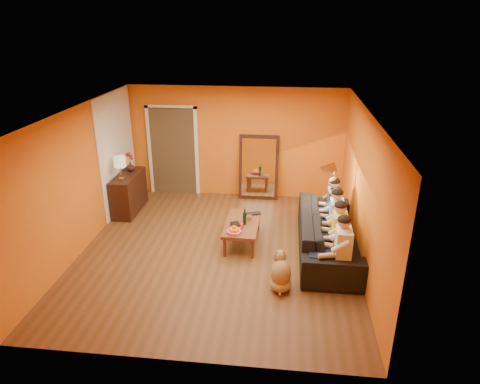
# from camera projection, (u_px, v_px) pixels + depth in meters

# --- Properties ---
(room_shell) EXTENTS (5.00, 5.50, 2.60)m
(room_shell) POSITION_uv_depth(u_px,v_px,m) (220.00, 179.00, 7.78)
(room_shell) COLOR brown
(room_shell) RESTS_ON ground
(white_accent) EXTENTS (0.02, 1.90, 2.58)m
(white_accent) POSITION_uv_depth(u_px,v_px,m) (117.00, 152.00, 9.30)
(white_accent) COLOR white
(white_accent) RESTS_ON wall_left
(doorway_recess) EXTENTS (1.06, 0.30, 2.10)m
(doorway_recess) POSITION_uv_depth(u_px,v_px,m) (175.00, 150.00, 10.29)
(doorway_recess) COLOR #3F2D19
(doorway_recess) RESTS_ON floor
(door_jamb_left) EXTENTS (0.08, 0.06, 2.20)m
(door_jamb_left) POSITION_uv_depth(u_px,v_px,m) (150.00, 151.00, 10.24)
(door_jamb_left) COLOR white
(door_jamb_left) RESTS_ON wall_back
(door_jamb_right) EXTENTS (0.08, 0.06, 2.20)m
(door_jamb_right) POSITION_uv_depth(u_px,v_px,m) (197.00, 152.00, 10.12)
(door_jamb_right) COLOR white
(door_jamb_right) RESTS_ON wall_back
(door_header) EXTENTS (1.22, 0.06, 0.08)m
(door_header) POSITION_uv_depth(u_px,v_px,m) (171.00, 107.00, 9.77)
(door_header) COLOR white
(door_header) RESTS_ON wall_back
(mirror_frame) EXTENTS (0.92, 0.27, 1.51)m
(mirror_frame) POSITION_uv_depth(u_px,v_px,m) (259.00, 167.00, 10.00)
(mirror_frame) COLOR #331A11
(mirror_frame) RESTS_ON floor
(mirror_glass) EXTENTS (0.78, 0.21, 1.35)m
(mirror_glass) POSITION_uv_depth(u_px,v_px,m) (259.00, 168.00, 9.97)
(mirror_glass) COLOR white
(mirror_glass) RESTS_ON mirror_frame
(sideboard) EXTENTS (0.44, 1.18, 0.85)m
(sideboard) POSITION_uv_depth(u_px,v_px,m) (129.00, 193.00, 9.43)
(sideboard) COLOR #331A11
(sideboard) RESTS_ON floor
(table_lamp) EXTENTS (0.24, 0.24, 0.51)m
(table_lamp) POSITION_uv_depth(u_px,v_px,m) (121.00, 168.00, 8.89)
(table_lamp) COLOR beige
(table_lamp) RESTS_ON sideboard
(sofa) EXTENTS (2.63, 1.03, 0.77)m
(sofa) POSITION_uv_depth(u_px,v_px,m) (328.00, 233.00, 7.78)
(sofa) COLOR black
(sofa) RESTS_ON floor
(coffee_table) EXTENTS (0.65, 1.23, 0.42)m
(coffee_table) POSITION_uv_depth(u_px,v_px,m) (242.00, 232.00, 8.17)
(coffee_table) COLOR brown
(coffee_table) RESTS_ON floor
(floor_lamp) EXTENTS (0.31, 0.25, 1.44)m
(floor_lamp) POSITION_uv_depth(u_px,v_px,m) (332.00, 201.00, 8.28)
(floor_lamp) COLOR #C08138
(floor_lamp) RESTS_ON floor
(dog) EXTENTS (0.51, 0.62, 0.63)m
(dog) POSITION_uv_depth(u_px,v_px,m) (281.00, 271.00, 6.75)
(dog) COLOR #A3804A
(dog) RESTS_ON floor
(person_far_left) EXTENTS (0.70, 0.44, 1.22)m
(person_far_left) POSITION_uv_depth(u_px,v_px,m) (343.00, 250.00, 6.76)
(person_far_left) COLOR silver
(person_far_left) RESTS_ON sofa
(person_mid_left) EXTENTS (0.70, 0.44, 1.22)m
(person_mid_left) POSITION_uv_depth(u_px,v_px,m) (339.00, 234.00, 7.27)
(person_mid_left) COLOR gold
(person_mid_left) RESTS_ON sofa
(person_mid_right) EXTENTS (0.70, 0.44, 1.22)m
(person_mid_right) POSITION_uv_depth(u_px,v_px,m) (336.00, 220.00, 7.77)
(person_mid_right) COLOR #94B8E6
(person_mid_right) RESTS_ON sofa
(person_far_right) EXTENTS (0.70, 0.44, 1.22)m
(person_far_right) POSITION_uv_depth(u_px,v_px,m) (333.00, 207.00, 8.28)
(person_far_right) COLOR #2F2F34
(person_far_right) RESTS_ON sofa
(fruit_bowl) EXTENTS (0.26, 0.26, 0.16)m
(fruit_bowl) POSITION_uv_depth(u_px,v_px,m) (234.00, 230.00, 7.66)
(fruit_bowl) COLOR #E9527E
(fruit_bowl) RESTS_ON coffee_table
(wine_bottle) EXTENTS (0.07, 0.07, 0.31)m
(wine_bottle) POSITION_uv_depth(u_px,v_px,m) (245.00, 217.00, 7.98)
(wine_bottle) COLOR black
(wine_bottle) RESTS_ON coffee_table
(tumbler) EXTENTS (0.12, 0.12, 0.10)m
(tumbler) POSITION_uv_depth(u_px,v_px,m) (249.00, 218.00, 8.17)
(tumbler) COLOR #B27F3F
(tumbler) RESTS_ON coffee_table
(laptop) EXTENTS (0.36, 0.30, 0.02)m
(laptop) POSITION_uv_depth(u_px,v_px,m) (253.00, 215.00, 8.39)
(laptop) COLOR black
(laptop) RESTS_ON coffee_table
(book_lower) EXTENTS (0.26, 0.29, 0.02)m
(book_lower) POSITION_uv_depth(u_px,v_px,m) (231.00, 226.00, 7.92)
(book_lower) COLOR #331A11
(book_lower) RESTS_ON coffee_table
(book_mid) EXTENTS (0.22, 0.28, 0.02)m
(book_mid) POSITION_uv_depth(u_px,v_px,m) (232.00, 225.00, 7.92)
(book_mid) COLOR #B4141E
(book_mid) RESTS_ON book_lower
(book_upper) EXTENTS (0.23, 0.25, 0.02)m
(book_upper) POSITION_uv_depth(u_px,v_px,m) (231.00, 225.00, 7.90)
(book_upper) COLOR black
(book_upper) RESTS_ON book_mid
(vase) EXTENTS (0.19, 0.19, 0.20)m
(vase) POSITION_uv_depth(u_px,v_px,m) (130.00, 167.00, 9.46)
(vase) COLOR #331A11
(vase) RESTS_ON sideboard
(flowers) EXTENTS (0.17, 0.17, 0.45)m
(flowers) POSITION_uv_depth(u_px,v_px,m) (129.00, 156.00, 9.36)
(flowers) COLOR #B4141E
(flowers) RESTS_ON vase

